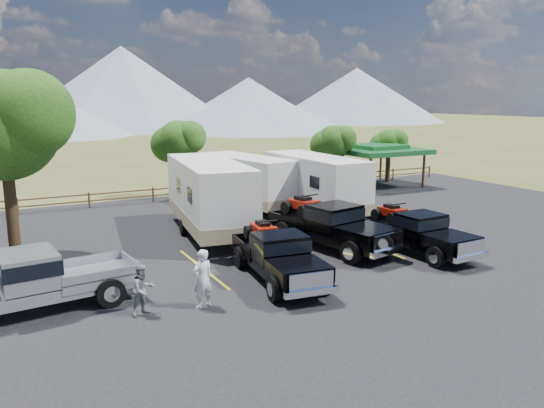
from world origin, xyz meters
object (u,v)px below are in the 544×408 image
pickup_silver (35,280)px  person_b (143,290)px  trailer_left (209,197)px  rig_center (330,224)px  trailer_center (247,182)px  tree_big_nw (2,126)px  pavilion (377,150)px  rig_right (416,231)px  trailer_right (315,184)px  rig_left (278,254)px  person_a (202,279)px

pickup_silver → person_b: bearing=51.4°
trailer_left → pickup_silver: (-8.37, -6.47, -0.89)m
rig_center → trailer_center: trailer_center is taller
tree_big_nw → pavilion: bearing=17.3°
rig_center → rig_right: rig_center is taller
person_b → tree_big_nw: bearing=91.8°
rig_right → person_b: bearing=-176.3°
trailer_center → trailer_left: bearing=-141.6°
trailer_left → tree_big_nw: bearing=-172.7°
rig_right → person_b: rig_right is taller
rig_center → trailer_right: (3.13, 6.24, 0.70)m
rig_left → pavilion: bearing=49.4°
pavilion → person_b: 27.71m
pavilion → trailer_left: bearing=-154.2°
pavilion → person_b: (-22.22, -16.44, -1.94)m
rig_center → trailer_right: size_ratio=0.72×
rig_center → rig_right: (2.98, -2.30, -0.13)m
trailer_center → rig_right: bearing=-86.9°
rig_center → trailer_right: bearing=52.7°
trailer_right → person_b: trailer_right is taller
rig_center → trailer_center: size_ratio=0.75×
tree_big_nw → pavilion: size_ratio=1.26×
person_a → person_b: size_ratio=1.20×
pavilion → person_b: pavilion is taller
rig_right → pickup_silver: size_ratio=0.89×
trailer_center → rig_left: bearing=-119.6°
person_b → trailer_center: bearing=33.8°
trailer_right → person_b: (-12.46, -9.81, -0.97)m
trailer_left → pickup_silver: bearing=-134.1°
tree_big_nw → rig_right: bearing=-24.7°
rig_left → person_b: bearing=-162.9°
trailer_right → rig_right: bearing=-91.0°
trailer_right → person_a: (-10.61, -10.13, -0.81)m
rig_left → pickup_silver: (-8.20, 0.92, 0.06)m
trailer_left → trailer_center: (4.22, 4.68, -0.22)m
rig_center → trailer_center: 9.46m
tree_big_nw → pavilion: (25.55, 7.97, -2.81)m
rig_right → pickup_silver: bearing=175.6°
tree_big_nw → rig_right: tree_big_nw is taller
pickup_silver → person_a: pickup_silver is taller
person_a → tree_big_nw: bearing=-72.0°
rig_right → person_a: rig_right is taller
person_a → trailer_left: bearing=-125.0°
tree_big_nw → trailer_left: bearing=-0.9°
rig_left → trailer_right: 11.45m
pavilion → pickup_silver: pavilion is taller
rig_left → rig_right: size_ratio=1.03×
rig_left → trailer_left: bearing=95.6°
rig_center → trailer_left: trailer_left is taller
rig_left → rig_center: rig_center is taller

